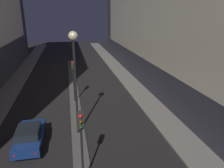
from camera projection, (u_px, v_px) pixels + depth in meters
building_right at (162, 0)px, 27.51m from camera, size 6.01×44.04×20.85m
median_strip at (74, 93)px, 25.32m from camera, size 1.04×35.08×0.11m
traffic_light_near at (81, 133)px, 10.95m from camera, size 0.32×0.42×4.28m
traffic_light_mid at (73, 72)px, 21.99m from camera, size 0.32×0.42×4.28m
traffic_light_far at (70, 50)px, 34.95m from camera, size 0.32×0.42×4.28m
street_lamp at (74, 59)px, 15.14m from camera, size 0.63×0.63×7.70m
car_left_lane at (30, 136)px, 15.25m from camera, size 1.74×4.20×1.53m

